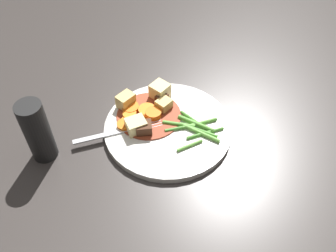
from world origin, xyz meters
TOP-DOWN VIEW (x-y plane):
  - ground_plane at (0.00, 0.00)m, footprint 3.00×3.00m
  - dinner_plate at (0.00, 0.00)m, footprint 0.25×0.25m
  - stew_sauce at (0.05, -0.01)m, footprint 0.13×0.13m
  - carrot_slice_0 at (0.06, -0.01)m, footprint 0.05×0.05m
  - carrot_slice_1 at (0.08, 0.04)m, footprint 0.03×0.03m
  - carrot_slice_2 at (0.09, -0.01)m, footprint 0.03×0.03m
  - carrot_slice_3 at (0.07, 0.02)m, footprint 0.03×0.03m
  - carrot_slice_4 at (0.04, -0.01)m, footprint 0.05×0.05m
  - carrot_slice_5 at (0.08, 0.01)m, footprint 0.03×0.03m
  - potato_chunk_0 at (0.05, -0.07)m, footprint 0.04×0.04m
  - potato_chunk_1 at (0.10, -0.01)m, footprint 0.03×0.04m
  - potato_chunk_2 at (0.05, 0.04)m, footprint 0.05×0.05m
  - potato_chunk_3 at (0.03, -0.04)m, footprint 0.03×0.04m
  - meat_chunk_0 at (0.04, -0.05)m, footprint 0.02×0.03m
  - meat_chunk_1 at (0.03, 0.03)m, footprint 0.04×0.04m
  - green_bean_0 at (-0.06, -0.01)m, footprint 0.07×0.01m
  - green_bean_1 at (-0.07, -0.01)m, footprint 0.06×0.06m
  - green_bean_2 at (-0.03, -0.04)m, footprint 0.05×0.02m
  - green_bean_3 at (-0.07, -0.01)m, footprint 0.08×0.01m
  - green_bean_4 at (-0.05, -0.03)m, footprint 0.06×0.06m
  - green_bean_5 at (-0.05, -0.03)m, footprint 0.08×0.01m
  - green_bean_6 at (-0.03, -0.01)m, footprint 0.06×0.05m
  - green_bean_7 at (-0.06, 0.03)m, footprint 0.04×0.05m
  - green_bean_8 at (-0.02, -0.01)m, footprint 0.06×0.02m
  - fork at (0.07, 0.05)m, footprint 0.14×0.13m
  - pepper_mill at (0.18, 0.16)m, footprint 0.05×0.05m

SIDE VIEW (x-z plane):
  - ground_plane at x=0.00m, z-range 0.00..0.00m
  - dinner_plate at x=0.00m, z-range 0.00..0.01m
  - stew_sauce at x=0.05m, z-range 0.01..0.02m
  - fork at x=0.07m, z-range 0.01..0.02m
  - green_bean_1 at x=-0.07m, z-range 0.01..0.02m
  - green_bean_7 at x=-0.06m, z-range 0.01..0.02m
  - green_bean_2 at x=-0.03m, z-range 0.01..0.02m
  - green_bean_6 at x=-0.03m, z-range 0.01..0.02m
  - green_bean_4 at x=-0.05m, z-range 0.01..0.02m
  - green_bean_0 at x=-0.06m, z-range 0.01..0.02m
  - green_bean_8 at x=-0.02m, z-range 0.01..0.02m
  - green_bean_3 at x=-0.07m, z-range 0.01..0.02m
  - carrot_slice_3 at x=0.07m, z-range 0.01..0.02m
  - green_bean_5 at x=-0.05m, z-range 0.01..0.02m
  - carrot_slice_1 at x=0.08m, z-range 0.01..0.02m
  - carrot_slice_5 at x=0.08m, z-range 0.01..0.02m
  - carrot_slice_0 at x=0.06m, z-range 0.01..0.02m
  - carrot_slice_2 at x=0.09m, z-range 0.01..0.02m
  - carrot_slice_4 at x=0.04m, z-range 0.01..0.03m
  - meat_chunk_0 at x=0.04m, z-range 0.01..0.03m
  - potato_chunk_3 at x=0.03m, z-range 0.01..0.04m
  - meat_chunk_1 at x=0.03m, z-range 0.01..0.04m
  - potato_chunk_2 at x=0.05m, z-range 0.01..0.04m
  - potato_chunk_1 at x=0.10m, z-range 0.01..0.04m
  - potato_chunk_0 at x=0.05m, z-range 0.01..0.05m
  - pepper_mill at x=0.18m, z-range 0.00..0.13m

